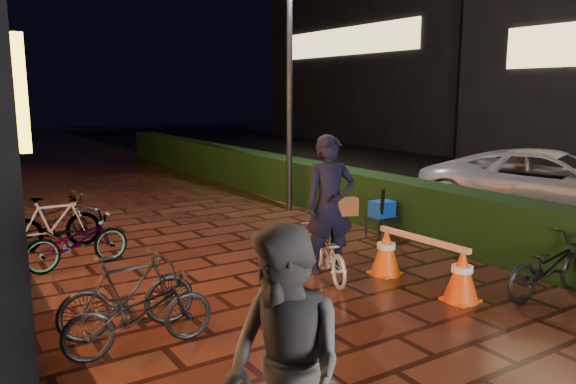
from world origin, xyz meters
TOP-DOWN VIEW (x-y plane):
  - ground at (0.00, 0.00)m, footprint 80.00×80.00m
  - asphalt_road at (9.00, 5.00)m, footprint 11.00×60.00m
  - hedge at (3.30, 8.00)m, footprint 0.70×20.00m
  - bystander_person at (-2.34, -1.41)m, footprint 0.72×0.91m
  - van at (6.60, 2.45)m, footprint 4.08×5.64m
  - lamp_post_hedge at (2.62, 6.20)m, footprint 0.47×0.14m
  - cyclist at (0.49, 1.90)m, footprint 0.89×1.51m
  - traffic_barrier at (1.38, 0.99)m, footprint 0.52×1.75m
  - cart_assembly at (2.64, 3.18)m, footprint 0.54×0.54m
  - parked_bikes_storefront at (-2.37, 3.84)m, footprint 1.74×5.73m

SIDE VIEW (x-z plane):
  - ground at x=0.00m, z-range 0.00..0.00m
  - asphalt_road at x=9.00m, z-range 0.00..0.01m
  - traffic_barrier at x=1.38m, z-range 0.00..0.70m
  - parked_bikes_storefront at x=-2.37m, z-range -0.03..0.88m
  - hedge at x=3.30m, z-range 0.00..1.00m
  - cart_assembly at x=2.64m, z-range 0.01..1.00m
  - van at x=6.60m, z-range 0.01..1.43m
  - cyclist at x=0.49m, z-range -0.26..1.78m
  - bystander_person at x=-2.34m, z-range 0.00..1.83m
  - lamp_post_hedge at x=2.62m, z-range 0.25..5.18m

